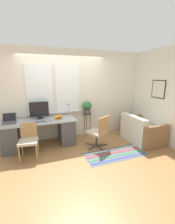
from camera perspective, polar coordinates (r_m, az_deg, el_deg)
ground_plane at (r=4.30m, az=-6.07°, el=-13.09°), size 14.00×14.00×0.00m
wall_back_with_window at (r=4.66m, az=-9.15°, el=6.45°), size 9.00×0.12×2.70m
wall_right_with_picture at (r=5.15m, az=22.92°, el=6.16°), size 0.08×9.00×2.70m
desk at (r=4.38m, az=-17.54°, el=-7.47°), size 1.95×0.73×0.75m
laptop at (r=4.35m, az=-27.67°, el=-3.00°), size 0.33×0.34×0.22m
monitor at (r=4.39m, az=-17.91°, el=0.65°), size 0.52×0.20×0.48m
keyboard at (r=4.12m, az=-17.53°, el=-3.51°), size 0.33×0.12×0.02m
mouse at (r=4.14m, az=-14.11°, el=-3.08°), size 0.04×0.07×0.04m
desk_lamp at (r=4.53m, az=-7.25°, el=2.23°), size 0.12×0.12×0.40m
book_stack at (r=4.22m, az=-10.99°, el=-2.04°), size 0.21×0.16×0.11m
desk_chair_wooden at (r=3.88m, az=-21.53°, el=-9.70°), size 0.47×0.48×0.82m
office_chair_swivel at (r=4.11m, az=4.31°, el=-7.37°), size 0.63×0.64×0.89m
couch_loveseat at (r=4.82m, az=19.52°, el=-7.07°), size 0.81×1.22×0.81m
plant_stand at (r=4.86m, az=-0.17°, el=-1.62°), size 0.27×0.27×0.74m
potted_plant at (r=4.79m, az=-0.18°, el=2.06°), size 0.30×0.30×0.40m
floor_rug_striped at (r=3.99m, az=10.67°, el=-15.44°), size 1.57×0.66×0.01m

